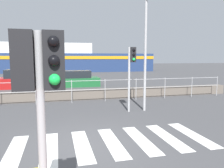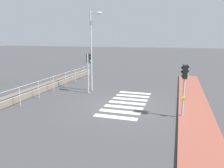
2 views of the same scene
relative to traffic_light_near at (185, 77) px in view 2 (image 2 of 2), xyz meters
The scene contains 8 objects.
ground_plane 4.15m from the traffic_light_near, 73.98° to the left, with size 160.00×160.00×0.00m, color #424244.
sidewalk_brick 2.46m from the traffic_light_near, 36.51° to the right, with size 24.00×1.80×0.12m.
crosswalk 4.39m from the traffic_light_near, 62.75° to the left, with size 5.85×2.40×0.01m.
seawall 10.54m from the traffic_light_near, 84.63° to the left, with size 21.00×0.55×0.58m.
harbor_fence 9.59m from the traffic_light_near, 84.13° to the left, with size 18.94×0.04×1.28m.
traffic_light_near is the anchor object (origin of this frame).
traffic_light_far 7.63m from the traffic_light_near, 62.63° to the left, with size 0.34×0.32×2.98m.
streetlamp 8.03m from the traffic_light_near, 57.79° to the left, with size 0.32×0.95×6.10m.
Camera 2 is at (-12.47, -3.03, 4.16)m, focal length 35.00 mm.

